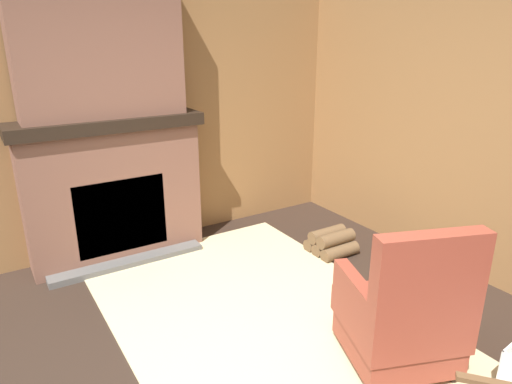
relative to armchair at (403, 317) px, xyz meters
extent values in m
cube|color=olive|center=(-2.77, -1.06, 0.96)|extent=(0.06, 5.67, 2.65)
cube|color=brown|center=(-2.55, -1.06, 0.25)|extent=(0.38, 1.59, 1.24)
cube|color=black|center=(-2.40, -1.06, 0.10)|extent=(0.08, 0.82, 0.70)
cube|color=#565451|center=(-2.28, -1.06, -0.34)|extent=(0.16, 1.43, 0.06)
cube|color=black|center=(-2.55, -1.06, 0.93)|extent=(0.48, 1.69, 0.11)
cube|color=brown|center=(-2.55, -1.06, 1.63)|extent=(0.33, 1.40, 1.28)
cube|color=#C6B789|center=(-0.61, -0.46, -0.36)|extent=(3.69, 2.06, 0.01)
cube|color=brown|center=(-0.05, 0.02, -0.19)|extent=(0.80, 0.81, 0.24)
cube|color=brown|center=(-0.05, 0.02, -0.04)|extent=(0.84, 0.85, 0.18)
cube|color=brown|center=(0.20, -0.08, 0.36)|extent=(0.35, 0.66, 0.61)
cube|color=brown|center=(-0.17, -0.24, 0.15)|extent=(0.58, 0.29, 0.20)
cube|color=brown|center=(0.03, 0.29, 0.15)|extent=(0.58, 0.29, 0.20)
cylinder|color=#332319|center=(-0.39, -0.14, -0.34)|extent=(0.06, 0.06, 0.06)
cylinder|color=#332319|center=(-0.20, 0.36, -0.34)|extent=(0.06, 0.06, 0.06)
cylinder|color=#332319|center=(0.29, 0.17, -0.34)|extent=(0.06, 0.06, 0.06)
cylinder|color=brown|center=(-1.61, 0.72, -0.30)|extent=(0.13, 0.40, 0.13)
cylinder|color=brown|center=(-1.48, 0.72, -0.30)|extent=(0.13, 0.40, 0.13)
cylinder|color=brown|center=(-1.35, 0.72, -0.30)|extent=(0.13, 0.40, 0.13)
cylinder|color=brown|center=(-1.55, 0.72, -0.19)|extent=(0.13, 0.40, 0.13)
cylinder|color=brown|center=(-1.41, 0.72, -0.19)|extent=(0.13, 0.40, 0.13)
cube|color=white|center=(0.48, 0.43, -0.21)|extent=(0.05, 0.32, 0.32)
ellipsoid|color=#47708E|center=(-2.59, -1.35, 1.04)|extent=(0.13, 0.13, 0.10)
cylinder|color=white|center=(-2.59, -1.35, 1.18)|extent=(0.07, 0.07, 0.18)
cube|color=gray|center=(-2.59, -0.53, 1.06)|extent=(0.16, 0.27, 0.15)
cube|color=silver|center=(-2.50, -0.53, 1.07)|extent=(0.01, 0.04, 0.02)
cylinder|color=gold|center=(-2.61, -1.06, 1.13)|extent=(0.07, 0.29, 0.28)
camera|label=1|loc=(1.58, -2.09, 1.67)|focal=32.00mm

